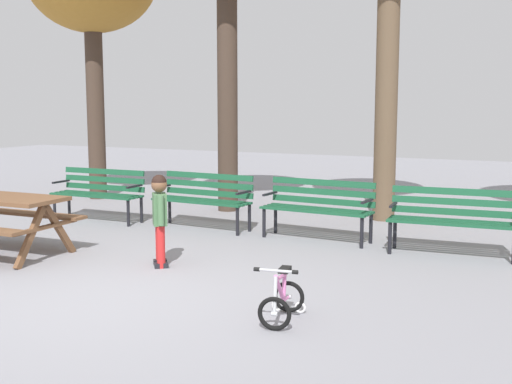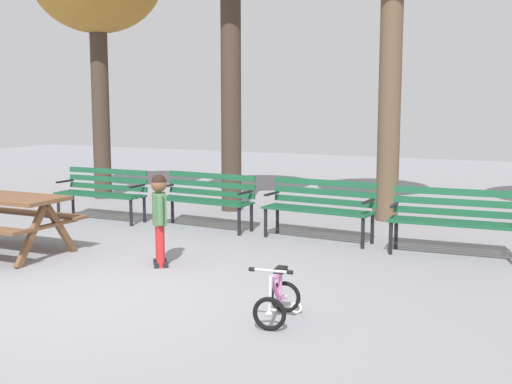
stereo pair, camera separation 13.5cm
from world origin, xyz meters
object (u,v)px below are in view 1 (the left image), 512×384
at_px(park_bench_right, 319,204).
at_px(park_bench_far_right, 453,216).
at_px(kids_bicycle, 282,299).
at_px(park_bench_far_left, 100,190).
at_px(park_bench_left, 204,196).
at_px(child_standing, 160,212).

height_order(park_bench_right, park_bench_far_right, same).
bearing_deg(kids_bicycle, park_bench_far_right, 74.27).
relative_size(park_bench_far_left, park_bench_right, 0.99).
height_order(park_bench_far_left, park_bench_left, same).
height_order(park_bench_left, park_bench_far_right, same).
height_order(park_bench_left, park_bench_right, same).
bearing_deg(kids_bicycle, child_standing, 150.50).
distance_m(park_bench_far_left, park_bench_right, 3.81).
bearing_deg(park_bench_right, park_bench_far_left, -177.82).
bearing_deg(child_standing, park_bench_far_left, 140.98).
bearing_deg(child_standing, kids_bicycle, -29.50).
xyz_separation_m(park_bench_far_left, park_bench_far_right, (5.70, -0.01, 0.00)).
bearing_deg(child_standing, park_bench_left, 107.77).
xyz_separation_m(park_bench_left, park_bench_right, (1.90, -0.02, 0.00)).
bearing_deg(kids_bicycle, park_bench_far_left, 144.93).
height_order(park_bench_far_right, kids_bicycle, park_bench_far_right).
xyz_separation_m(park_bench_far_left, park_bench_left, (1.91, 0.17, 0.00)).
xyz_separation_m(park_bench_right, park_bench_far_right, (1.89, -0.16, 0.00)).
xyz_separation_m(park_bench_far_right, child_standing, (-3.05, -2.13, 0.14)).
relative_size(park_bench_far_right, child_standing, 1.47).
relative_size(park_bench_left, park_bench_far_right, 1.00).
height_order(park_bench_far_left, park_bench_right, same).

